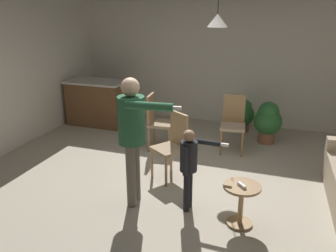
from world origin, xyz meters
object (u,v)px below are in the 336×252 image
at_px(dining_chair_near_wall, 157,120).
at_px(potted_plant_by_wall, 243,114).
at_px(person_child, 189,161).
at_px(dining_chair_centre_back, 233,122).
at_px(dining_chair_by_counter, 173,144).
at_px(person_adult, 133,128).
at_px(kitchen_counter, 97,103).
at_px(spare_remote_on_table, 242,185).
at_px(side_table_by_couch, 241,200).
at_px(potted_plant_corner, 268,120).

height_order(dining_chair_near_wall, potted_plant_by_wall, dining_chair_near_wall).
xyz_separation_m(person_child, dining_chair_near_wall, (-1.09, 1.75, -0.12)).
distance_m(dining_chair_near_wall, dining_chair_centre_back, 1.33).
xyz_separation_m(dining_chair_by_counter, potted_plant_by_wall, (0.71, 2.41, -0.17)).
xyz_separation_m(person_adult, dining_chair_centre_back, (0.91, 2.18, -0.49)).
height_order(kitchen_counter, dining_chair_near_wall, dining_chair_near_wall).
height_order(dining_chair_centre_back, potted_plant_by_wall, dining_chair_centre_back).
relative_size(dining_chair_centre_back, spare_remote_on_table, 7.69).
distance_m(side_table_by_couch, dining_chair_centre_back, 2.29).
xyz_separation_m(kitchen_counter, potted_plant_corner, (3.55, 0.07, -0.04)).
bearing_deg(potted_plant_by_wall, side_table_by_couch, -82.48).
height_order(dining_chair_by_counter, dining_chair_centre_back, same).
relative_size(person_adult, person_child, 1.56).
bearing_deg(potted_plant_corner, spare_remote_on_table, -91.55).
xyz_separation_m(dining_chair_near_wall, dining_chair_centre_back, (1.29, 0.34, 0.00)).
xyz_separation_m(person_adult, person_child, (0.71, 0.08, -0.37)).
bearing_deg(person_adult, potted_plant_corner, 146.16).
bearing_deg(spare_remote_on_table, potted_plant_by_wall, 97.42).
bearing_deg(person_adult, kitchen_counter, -148.47).
relative_size(side_table_by_couch, person_child, 0.48).
height_order(dining_chair_near_wall, dining_chair_centre_back, same).
relative_size(side_table_by_couch, dining_chair_by_counter, 0.52).
xyz_separation_m(person_child, potted_plant_corner, (0.75, 2.70, -0.23)).
relative_size(dining_chair_near_wall, dining_chair_centre_back, 1.00).
xyz_separation_m(person_adult, potted_plant_by_wall, (0.95, 3.26, -0.67)).
relative_size(dining_chair_by_counter, dining_chair_centre_back, 1.00).
xyz_separation_m(person_child, potted_plant_by_wall, (0.23, 3.18, -0.30)).
bearing_deg(dining_chair_by_counter, side_table_by_couch, 176.26).
relative_size(person_adult, spare_remote_on_table, 12.88).
relative_size(person_child, potted_plant_corner, 1.36).
bearing_deg(side_table_by_couch, dining_chair_centre_back, 102.05).
xyz_separation_m(potted_plant_by_wall, spare_remote_on_table, (0.44, -3.35, 0.17)).
bearing_deg(spare_remote_on_table, kitchen_counter, 141.23).
bearing_deg(person_adult, spare_remote_on_table, 80.47).
bearing_deg(kitchen_counter, side_table_by_couch, -38.42).
bearing_deg(dining_chair_centre_back, dining_chair_near_wall, 7.93).
height_order(person_child, dining_chair_by_counter, person_child).
distance_m(person_child, potted_plant_corner, 2.81).
xyz_separation_m(dining_chair_near_wall, spare_remote_on_table, (1.76, -1.91, -0.01)).
bearing_deg(dining_chair_centre_back, kitchen_counter, -17.04).
xyz_separation_m(dining_chair_by_counter, potted_plant_corner, (1.22, 1.93, -0.11)).
bearing_deg(spare_remote_on_table, dining_chair_near_wall, 132.63).
bearing_deg(kitchen_counter, person_adult, -52.33).
bearing_deg(potted_plant_corner, person_adult, -117.71).
bearing_deg(person_adult, person_child, 90.18).
distance_m(kitchen_counter, dining_chair_near_wall, 1.92).
xyz_separation_m(person_adult, dining_chair_near_wall, (-0.38, 1.83, -0.49)).
xyz_separation_m(person_adult, dining_chair_by_counter, (0.24, 0.85, -0.49)).
bearing_deg(spare_remote_on_table, dining_chair_by_counter, 140.72).
relative_size(person_child, potted_plant_by_wall, 1.59).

